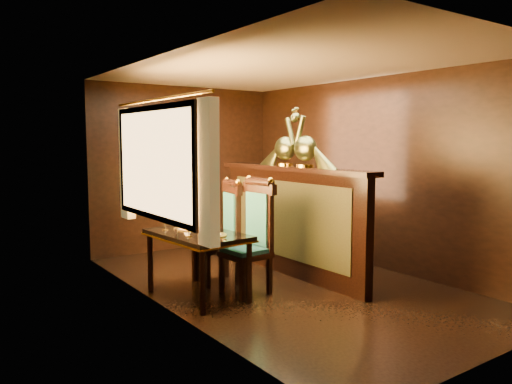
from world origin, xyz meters
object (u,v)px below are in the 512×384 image
Objects in this scene: dining_table at (197,239)px; peacock_right at (285,138)px; chair_right at (226,228)px; peacock_left at (306,137)px; chair_left at (254,232)px.

peacock_right is at bearing 4.65° from dining_table.
chair_right reaches higher than dining_table.
dining_table is 1.77m from peacock_left.
peacock_right is (1.38, 0.23, 1.08)m from dining_table.
peacock_left reaches higher than chair_left.
chair_left is 0.50m from chair_right.
dining_table is 1.73× the size of peacock_left.
chair_left reaches higher than chair_right.
chair_left is 1.04× the size of chair_right.
chair_left is (0.61, -0.20, 0.04)m from dining_table.
chair_left is at bearing -22.53° from dining_table.
peacock_right is (0.00, 0.39, -0.01)m from peacock_left.
dining_table is at bearing -140.61° from chair_right.
peacock_right reaches higher than chair_right.
peacock_left reaches higher than chair_right.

